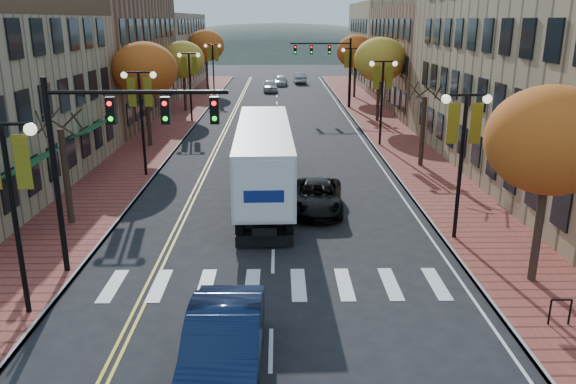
{
  "coord_description": "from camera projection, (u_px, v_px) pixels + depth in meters",
  "views": [
    {
      "loc": [
        0.27,
        -15.59,
        8.79
      ],
      "look_at": [
        0.6,
        5.77,
        2.2
      ],
      "focal_mm": 35.0,
      "sensor_mm": 36.0,
      "label": 1
    }
  ],
  "objects": [
    {
      "name": "tree_left_a",
      "position": [
        66.0,
        177.0,
        24.33
      ],
      "size": [
        0.28,
        0.28,
        4.2
      ],
      "color": "#382619",
      "rests_on": "sidewalk_left"
    },
    {
      "name": "building_right_far",
      "position": [
        411.0,
        44.0,
        77.29
      ],
      "size": [
        15.0,
        20.0,
        11.0
      ],
      "primitive_type": "cube",
      "color": "#9E8966",
      "rests_on": "ground"
    },
    {
      "name": "tree_left_c",
      "position": [
        183.0,
        60.0,
        54.08
      ],
      "size": [
        4.16,
        4.16,
        6.69
      ],
      "color": "#382619",
      "rests_on": "sidewalk_left"
    },
    {
      "name": "sidewalk_right",
      "position": [
        380.0,
        124.0,
        48.65
      ],
      "size": [
        4.0,
        85.0,
        0.15
      ],
      "primitive_type": "cube",
      "color": "brown",
      "rests_on": "ground"
    },
    {
      "name": "navy_sedan",
      "position": [
        224.0,
        346.0,
        14.16
      ],
      "size": [
        1.93,
        5.43,
        1.78
      ],
      "primitive_type": "imported",
      "rotation": [
        0.0,
        0.0,
        -0.01
      ],
      "color": "black",
      "rests_on": "ground"
    },
    {
      "name": "lamp_right_c",
      "position": [
        351.0,
        66.0,
        56.46
      ],
      "size": [
        1.96,
        0.36,
        6.05
      ],
      "color": "black",
      "rests_on": "ground"
    },
    {
      "name": "traffic_mast_far",
      "position": [
        331.0,
        60.0,
        56.24
      ],
      "size": [
        6.1,
        0.34,
        7.0
      ],
      "color": "black",
      "rests_on": "ground"
    },
    {
      "name": "building_right_mid",
      "position": [
        460.0,
        59.0,
        56.41
      ],
      "size": [
        15.0,
        24.0,
        10.0
      ],
      "primitive_type": "cube",
      "color": "brown",
      "rests_on": "ground"
    },
    {
      "name": "semi_truck",
      "position": [
        264.0,
        153.0,
        28.65
      ],
      "size": [
        2.87,
        15.57,
        3.88
      ],
      "rotation": [
        0.0,
        0.0,
        0.03
      ],
      "color": "black",
      "rests_on": "ground"
    },
    {
      "name": "tree_right_b",
      "position": [
        423.0,
        132.0,
        34.15
      ],
      "size": [
        0.28,
        0.28,
        4.2
      ],
      "color": "#382619",
      "rests_on": "sidewalk_right"
    },
    {
      "name": "tree_right_a",
      "position": [
        551.0,
        141.0,
        18.04
      ],
      "size": [
        4.16,
        4.16,
        6.69
      ],
      "color": "#382619",
      "rests_on": "sidewalk_right"
    },
    {
      "name": "ground",
      "position": [
        272.0,
        314.0,
        17.48
      ],
      "size": [
        200.0,
        200.0,
        0.0
      ],
      "primitive_type": "plane",
      "color": "black",
      "rests_on": "ground"
    },
    {
      "name": "sidewalk_left",
      "position": [
        172.0,
        125.0,
        48.38
      ],
      "size": [
        4.0,
        85.0,
        0.15
      ],
      "primitive_type": "cube",
      "color": "brown",
      "rests_on": "ground"
    },
    {
      "name": "tree_right_c",
      "position": [
        380.0,
        60.0,
        48.5
      ],
      "size": [
        4.48,
        4.48,
        7.21
      ],
      "color": "#382619",
      "rests_on": "sidewalk_right"
    },
    {
      "name": "lamp_left_b",
      "position": [
        141.0,
        103.0,
        31.39
      ],
      "size": [
        1.96,
        0.36,
        6.05
      ],
      "color": "black",
      "rests_on": "ground"
    },
    {
      "name": "traffic_mast_near",
      "position": [
        108.0,
        140.0,
        18.81
      ],
      "size": [
        6.1,
        0.35,
        7.0
      ],
      "color": "black",
      "rests_on": "ground"
    },
    {
      "name": "car_far_silver",
      "position": [
        281.0,
        81.0,
        77.49
      ],
      "size": [
        1.98,
        4.21,
        1.19
      ],
      "primitive_type": "imported",
      "rotation": [
        0.0,
        0.0,
        -0.08
      ],
      "color": "#A2A3A9",
      "rests_on": "ground"
    },
    {
      "name": "car_far_oncoming",
      "position": [
        300.0,
        78.0,
        80.46
      ],
      "size": [
        1.91,
        4.81,
        1.56
      ],
      "primitive_type": "imported",
      "rotation": [
        0.0,
        0.0,
        3.2
      ],
      "color": "#A9A8B0",
      "rests_on": "ground"
    },
    {
      "name": "black_suv",
      "position": [
        318.0,
        197.0,
        26.76
      ],
      "size": [
        2.66,
        5.17,
        1.39
      ],
      "primitive_type": "imported",
      "rotation": [
        0.0,
        0.0,
        -0.07
      ],
      "color": "black",
      "rests_on": "ground"
    },
    {
      "name": "lamp_right_b",
      "position": [
        382.0,
        86.0,
        39.26
      ],
      "size": [
        1.96,
        0.36,
        6.05
      ],
      "color": "black",
      "rests_on": "ground"
    },
    {
      "name": "lamp_left_d",
      "position": [
        213.0,
        59.0,
        65.79
      ],
      "size": [
        1.96,
        0.36,
        6.05
      ],
      "color": "black",
      "rests_on": "ground"
    },
    {
      "name": "car_far_white",
      "position": [
        270.0,
        86.0,
        70.85
      ],
      "size": [
        1.96,
        4.48,
        1.5
      ],
      "primitive_type": "imported",
      "rotation": [
        0.0,
        0.0,
        0.04
      ],
      "color": "beige",
      "rests_on": "ground"
    },
    {
      "name": "lamp_left_a",
      "position": [
        10.0,
        183.0,
        16.1
      ],
      "size": [
        1.96,
        0.36,
        6.05
      ],
      "color": "black",
      "rests_on": "ground"
    },
    {
      "name": "tree_left_b",
      "position": [
        145.0,
        70.0,
        38.67
      ],
      "size": [
        4.48,
        4.48,
        7.21
      ],
      "color": "#382619",
      "rests_on": "sidewalk_left"
    },
    {
      "name": "lamp_right_a",
      "position": [
        463.0,
        139.0,
        22.06
      ],
      "size": [
        1.96,
        0.36,
        6.05
      ],
      "color": "black",
      "rests_on": "ground"
    },
    {
      "name": "building_left_mid",
      "position": [
        86.0,
        58.0,
        50.0
      ],
      "size": [
        12.0,
        24.0,
        11.0
      ],
      "primitive_type": "cube",
      "color": "brown",
      "rests_on": "ground"
    },
    {
      "name": "building_left_far",
      "position": [
        149.0,
        51.0,
        74.11
      ],
      "size": [
        12.0,
        26.0,
        9.5
      ],
      "primitive_type": "cube",
      "color": "#9E8966",
      "rests_on": "ground"
    },
    {
      "name": "tree_right_d",
      "position": [
        356.0,
        51.0,
        63.83
      ],
      "size": [
        4.35,
        4.35,
        7.0
      ],
      "color": "#382619",
      "rests_on": "sidewalk_right"
    },
    {
      "name": "tree_left_d",
      "position": [
        206.0,
        46.0,
        71.11
      ],
      "size": [
        4.61,
        4.61,
        7.42
      ],
      "color": "#382619",
      "rests_on": "sidewalk_left"
    },
    {
      "name": "lamp_left_c",
      "position": [
        190.0,
        74.0,
        48.59
      ],
      "size": [
        1.96,
        0.36,
        6.05
      ],
      "color": "black",
      "rests_on": "ground"
    }
  ]
}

